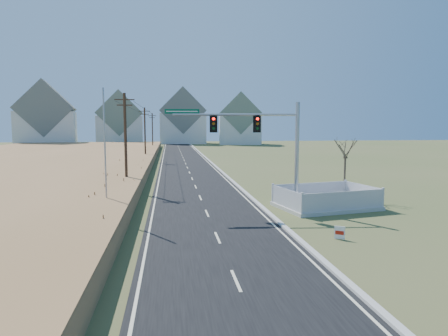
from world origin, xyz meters
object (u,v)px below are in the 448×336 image
fence_enclosure (326,204)px  open_sign (340,233)px  bare_tree (346,147)px  traffic_signal_mast (270,145)px  flagpole (105,166)px

fence_enclosure → open_sign: 8.32m
open_sign → bare_tree: bare_tree is taller
fence_enclosure → open_sign: bearing=-118.2°
traffic_signal_mast → bare_tree: (7.17, 3.38, -0.38)m
flagpole → bare_tree: (18.45, 4.08, 0.91)m
open_sign → fence_enclosure: bearing=104.3°
traffic_signal_mast → bare_tree: 7.94m
traffic_signal_mast → flagpole: 11.37m
traffic_signal_mast → bare_tree: size_ratio=1.81×
traffic_signal_mast → open_sign: size_ratio=13.96×
bare_tree → open_sign: bearing=-115.5°
open_sign → bare_tree: 13.00m
fence_enclosure → flagpole: flagpole is taller
fence_enclosure → bare_tree: bare_tree is taller
open_sign → bare_tree: size_ratio=0.13×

